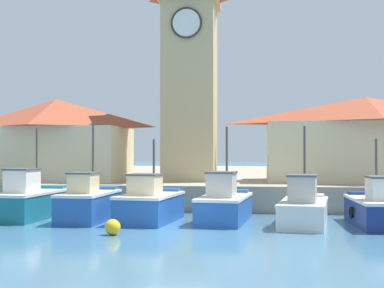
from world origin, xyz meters
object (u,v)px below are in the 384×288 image
(port_crane_near, at_px, (181,74))
(fishing_boat_left_outer, at_px, (30,201))
(warehouse_left, at_px, (56,139))
(fishing_boat_mid_left, at_px, (150,204))
(fishing_boat_left_inner, at_px, (89,203))
(mooring_buoy, at_px, (113,227))
(clock_tower, at_px, (190,63))
(fishing_boat_right_inner, at_px, (380,209))
(fishing_boat_mid_right, at_px, (304,208))
(warehouse_right, at_px, (367,138))
(fishing_boat_center, at_px, (224,205))

(port_crane_near, bearing_deg, fishing_boat_left_outer, -103.82)
(warehouse_left, bearing_deg, fishing_boat_left_outer, -77.41)
(fishing_boat_mid_left, bearing_deg, fishing_boat_left_inner, -178.63)
(port_crane_near, distance_m, mooring_buoy, 24.33)
(clock_tower, xyz_separation_m, port_crane_near, (-1.94, 10.15, 0.86))
(warehouse_left, relative_size, mooring_buoy, 14.91)
(fishing_boat_left_inner, distance_m, warehouse_left, 9.95)
(clock_tower, height_order, mooring_buoy, clock_tower)
(fishing_boat_left_outer, distance_m, mooring_buoy, 6.75)
(fishing_boat_left_outer, relative_size, fishing_boat_right_inner, 1.03)
(fishing_boat_left_inner, height_order, fishing_boat_mid_right, fishing_boat_left_inner)
(warehouse_left, bearing_deg, warehouse_right, 3.50)
(fishing_boat_left_outer, xyz_separation_m, clock_tower, (6.43, 8.09, 7.59))
(warehouse_left, relative_size, warehouse_right, 0.73)
(port_crane_near, bearing_deg, warehouse_right, -37.46)
(fishing_boat_mid_left, xyz_separation_m, fishing_boat_right_inner, (9.72, -0.23, -0.03))
(fishing_boat_mid_right, xyz_separation_m, clock_tower, (-5.91, 8.86, 7.68))
(fishing_boat_left_outer, xyz_separation_m, fishing_boat_right_inner, (15.44, -0.74, -0.08))
(fishing_boat_left_outer, relative_size, clock_tower, 0.33)
(fishing_boat_mid_left, xyz_separation_m, warehouse_left, (-7.43, 8.16, 3.12))
(fishing_boat_left_inner, bearing_deg, fishing_boat_mid_left, 1.37)
(fishing_boat_left_outer, xyz_separation_m, fishing_boat_left_inner, (2.98, -0.57, -0.01))
(mooring_buoy, bearing_deg, fishing_boat_left_inner, 119.26)
(fishing_boat_center, xyz_separation_m, fishing_boat_right_inner, (6.47, -0.56, -0.03))
(fishing_boat_mid_right, relative_size, warehouse_left, 0.58)
(warehouse_left, xyz_separation_m, port_crane_near, (6.19, 10.59, 5.37))
(fishing_boat_center, height_order, port_crane_near, port_crane_near)
(fishing_boat_left_outer, relative_size, fishing_boat_mid_left, 1.11)
(fishing_boat_mid_right, bearing_deg, port_crane_near, 112.45)
(fishing_boat_left_inner, relative_size, warehouse_right, 0.37)
(fishing_boat_center, xyz_separation_m, warehouse_left, (-10.69, 7.83, 3.13))
(clock_tower, bearing_deg, fishing_boat_left_inner, -111.74)
(fishing_boat_mid_left, relative_size, port_crane_near, 0.22)
(fishing_boat_mid_right, xyz_separation_m, warehouse_left, (-14.05, 8.42, 3.18))
(fishing_boat_mid_right, xyz_separation_m, fishing_boat_right_inner, (3.11, 0.03, 0.02))
(fishing_boat_center, bearing_deg, fishing_boat_left_inner, -176.23)
(fishing_boat_mid_left, relative_size, clock_tower, 0.29)
(port_crane_near, bearing_deg, fishing_boat_left_inner, -94.59)
(fishing_boat_mid_left, relative_size, fishing_boat_right_inner, 0.93)
(fishing_boat_left_outer, relative_size, warehouse_right, 0.41)
(warehouse_left, height_order, warehouse_right, warehouse_right)
(clock_tower, relative_size, warehouse_left, 1.71)
(mooring_buoy, bearing_deg, fishing_boat_center, 47.36)
(fishing_boat_mid_left, height_order, fishing_boat_mid_right, fishing_boat_mid_right)
(fishing_boat_right_inner, distance_m, mooring_buoy, 10.97)
(fishing_boat_left_inner, distance_m, warehouse_right, 16.99)
(port_crane_near, bearing_deg, mooring_buoy, -88.42)
(fishing_boat_left_inner, relative_size, warehouse_left, 0.51)
(fishing_boat_mid_left, bearing_deg, warehouse_left, 132.34)
(fishing_boat_mid_right, height_order, fishing_boat_right_inner, fishing_boat_mid_right)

